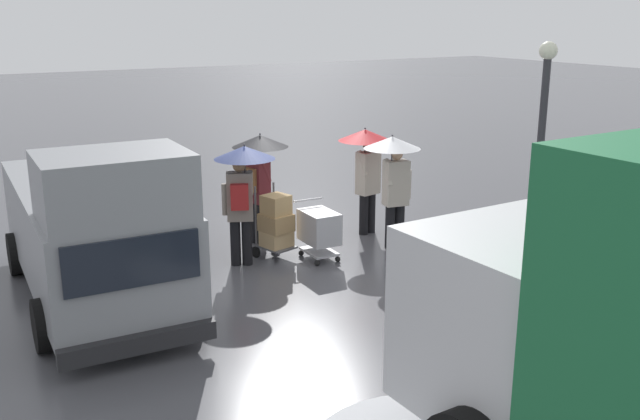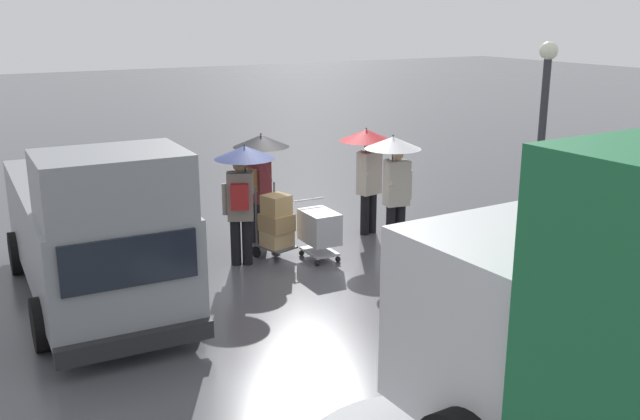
{
  "view_description": "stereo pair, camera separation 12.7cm",
  "coord_description": "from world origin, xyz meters",
  "views": [
    {
      "loc": [
        5.62,
        10.97,
        4.29
      ],
      "look_at": [
        -0.21,
        0.89,
        1.05
      ],
      "focal_mm": 40.08,
      "sensor_mm": 36.0,
      "label": 1
    },
    {
      "loc": [
        5.51,
        11.03,
        4.29
      ],
      "look_at": [
        -0.21,
        0.89,
        1.05
      ],
      "focal_mm": 40.08,
      "sensor_mm": 36.0,
      "label": 2
    }
  ],
  "objects": [
    {
      "name": "pedestrian_black_side",
      "position": [
        0.11,
        -0.84,
        1.57
      ],
      "size": [
        1.04,
        1.04,
        2.15
      ],
      "color": "black",
      "rests_on": "ground"
    },
    {
      "name": "pedestrian_pink_side",
      "position": [
        -1.96,
        0.56,
        1.58
      ],
      "size": [
        1.04,
        1.04,
        2.15
      ],
      "color": "black",
      "rests_on": "ground"
    },
    {
      "name": "shopping_cart_vendor",
      "position": [
        -0.45,
        0.45,
        0.57
      ],
      "size": [
        0.58,
        0.83,
        1.02
      ],
      "color": "#B2B2B7",
      "rests_on": "ground"
    },
    {
      "name": "cargo_van_parked_right",
      "position": [
        3.44,
        0.46,
        1.18
      ],
      "size": [
        2.33,
        5.4,
        2.6
      ],
      "color": "gray",
      "rests_on": "ground"
    },
    {
      "name": "slush_patch_under_van",
      "position": [
        -0.47,
        4.76,
        0.0
      ],
      "size": [
        1.98,
        1.98,
        0.01
      ],
      "primitive_type": "cylinder",
      "color": "#ADAFB5",
      "rests_on": "ground"
    },
    {
      "name": "street_lamp",
      "position": [
        -2.92,
        3.12,
        2.37
      ],
      "size": [
        0.28,
        0.28,
        3.86
      ],
      "color": "#2D2D33",
      "rests_on": "ground"
    },
    {
      "name": "hand_dolly_boxes",
      "position": [
        0.2,
        0.02,
        0.65
      ],
      "size": [
        0.68,
        0.81,
        1.32
      ],
      "color": "#515156",
      "rests_on": "ground"
    },
    {
      "name": "pedestrian_far_side",
      "position": [
        -1.99,
        -0.39,
        1.58
      ],
      "size": [
        1.04,
        1.04,
        2.15
      ],
      "color": "black",
      "rests_on": "ground"
    },
    {
      "name": "ground_plane",
      "position": [
        0.0,
        0.0,
        0.0
      ],
      "size": [
        90.0,
        90.0,
        0.0
      ],
      "primitive_type": "plane",
      "color": "#4C4C51"
    },
    {
      "name": "pedestrian_white_side",
      "position": [
        0.84,
        0.06,
        1.57
      ],
      "size": [
        1.04,
        1.04,
        2.15
      ],
      "color": "black",
      "rests_on": "ground"
    },
    {
      "name": "slush_patch_near_cluster",
      "position": [
        2.0,
        -1.88,
        0.0
      ],
      "size": [
        1.57,
        1.57,
        0.01
      ],
      "primitive_type": "cylinder",
      "color": "#ADAFB5",
      "rests_on": "ground"
    }
  ]
}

